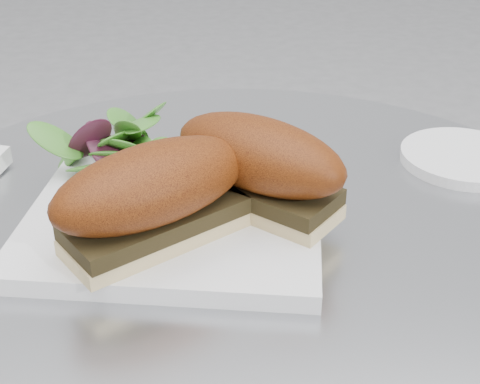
# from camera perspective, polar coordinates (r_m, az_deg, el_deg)

# --- Properties ---
(plate) EXTENTS (0.30, 0.30, 0.02)m
(plate) POSITION_cam_1_polar(r_m,az_deg,el_deg) (0.60, -5.31, -1.40)
(plate) COLOR silver
(plate) RESTS_ON table
(sandwich_left) EXTENTS (0.18, 0.15, 0.08)m
(sandwich_left) POSITION_cam_1_polar(r_m,az_deg,el_deg) (0.52, -7.35, -0.15)
(sandwich_left) COLOR beige
(sandwich_left) RESTS_ON plate
(sandwich_right) EXTENTS (0.17, 0.17, 0.08)m
(sandwich_right) POSITION_cam_1_polar(r_m,az_deg,el_deg) (0.56, 1.60, 2.46)
(sandwich_right) COLOR beige
(sandwich_right) RESTS_ON plate
(salad) EXTENTS (0.12, 0.12, 0.05)m
(salad) POSITION_cam_1_polar(r_m,az_deg,el_deg) (0.65, -10.55, 4.11)
(salad) COLOR #3F8029
(salad) RESTS_ON plate
(saucer) EXTENTS (0.13, 0.13, 0.01)m
(saucer) POSITION_cam_1_polar(r_m,az_deg,el_deg) (0.72, 18.57, 2.80)
(saucer) COLOR silver
(saucer) RESTS_ON table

